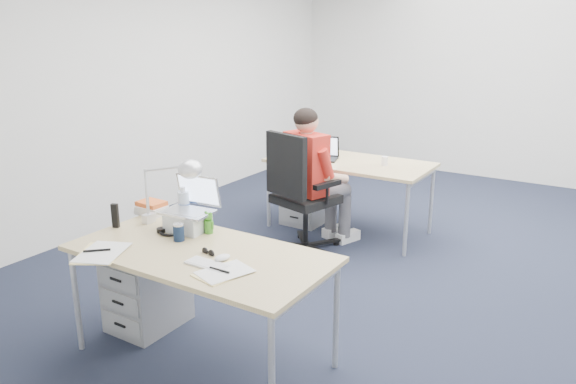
{
  "coord_description": "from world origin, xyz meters",
  "views": [
    {
      "loc": [
        1.53,
        -4.39,
        2.03
      ],
      "look_at": [
        -0.59,
        -1.03,
        0.85
      ],
      "focal_mm": 35.0,
      "sensor_mm": 36.0,
      "label": 1
    }
  ],
  "objects": [
    {
      "name": "desk_lamp",
      "position": [
        -1.07,
        -1.82,
        0.99
      ],
      "size": [
        0.48,
        0.34,
        0.52
      ],
      "primitive_type": null,
      "rotation": [
        0.0,
        0.0,
        0.43
      ],
      "color": "silver",
      "rests_on": "desk_near"
    },
    {
      "name": "water_bottle",
      "position": [
        -1.01,
        -1.69,
        0.86
      ],
      "size": [
        0.09,
        0.09,
        0.25
      ],
      "primitive_type": "cylinder",
      "rotation": [
        0.0,
        0.0,
        -0.18
      ],
      "color": "silver",
      "rests_on": "desk_near"
    },
    {
      "name": "can_koozie",
      "position": [
        -0.81,
        -1.96,
        0.79
      ],
      "size": [
        0.08,
        0.08,
        0.11
      ],
      "primitive_type": "cylinder",
      "rotation": [
        0.0,
        0.0,
        -0.19
      ],
      "color": "#13223E",
      "rests_on": "desk_near"
    },
    {
      "name": "desk_far",
      "position": [
        -0.86,
        0.57,
        0.68
      ],
      "size": [
        1.6,
        0.8,
        0.73
      ],
      "color": "tan",
      "rests_on": "ground"
    },
    {
      "name": "far_cup",
      "position": [
        -0.5,
        0.58,
        0.77
      ],
      "size": [
        0.07,
        0.07,
        0.09
      ],
      "primitive_type": "cylinder",
      "rotation": [
        0.0,
        0.0,
        -0.14
      ],
      "color": "white",
      "rests_on": "desk_far"
    },
    {
      "name": "drawer_pedestal_far",
      "position": [
        -1.35,
        0.57,
        0.28
      ],
      "size": [
        0.4,
        0.5,
        0.55
      ],
      "primitive_type": "cube",
      "color": "gray",
      "rests_on": "ground"
    },
    {
      "name": "headphones",
      "position": [
        -0.95,
        -1.89,
        0.75
      ],
      "size": [
        0.24,
        0.21,
        0.03
      ],
      "primitive_type": null,
      "rotation": [
        0.0,
        0.0,
        0.34
      ],
      "color": "black",
      "rests_on": "desk_near"
    },
    {
      "name": "seated_person",
      "position": [
        -0.91,
        -0.01,
        0.67
      ],
      "size": [
        0.55,
        0.78,
        1.33
      ],
      "rotation": [
        0.0,
        0.0,
        -0.32
      ],
      "color": "red",
      "rests_on": "ground"
    },
    {
      "name": "computer_mouse",
      "position": [
        -0.38,
        -2.07,
        0.75
      ],
      "size": [
        0.09,
        0.12,
        0.04
      ],
      "primitive_type": "ellipsoid",
      "rotation": [
        0.0,
        0.0,
        -0.26
      ],
      "color": "white",
      "rests_on": "desk_near"
    },
    {
      "name": "papers_right",
      "position": [
        -0.28,
        -2.2,
        0.73
      ],
      "size": [
        0.27,
        0.33,
        0.01
      ],
      "primitive_type": "cube",
      "rotation": [
        0.0,
        0.0,
        -0.29
      ],
      "color": "#FFE893",
      "rests_on": "desk_near"
    },
    {
      "name": "desk_near",
      "position": [
        -0.59,
        -2.03,
        0.68
      ],
      "size": [
        1.6,
        0.8,
        0.73
      ],
      "color": "tan",
      "rests_on": "ground"
    },
    {
      "name": "cordless_phone",
      "position": [
        -1.34,
        -2.01,
        0.81
      ],
      "size": [
        0.05,
        0.04,
        0.16
      ],
      "primitive_type": "cube",
      "rotation": [
        0.0,
        0.0,
        0.41
      ],
      "color": "black",
      "rests_on": "desk_near"
    },
    {
      "name": "floor",
      "position": [
        0.0,
        0.0,
        0.0
      ],
      "size": [
        7.0,
        7.0,
        0.0
      ],
      "primitive_type": "plane",
      "color": "black",
      "rests_on": "ground"
    },
    {
      "name": "far_papers",
      "position": [
        -1.61,
        0.72,
        0.73
      ],
      "size": [
        0.32,
        0.35,
        0.01
      ],
      "primitive_type": "cube",
      "rotation": [
        0.0,
        0.0,
        0.48
      ],
      "color": "white",
      "rests_on": "desk_far"
    },
    {
      "name": "bear_figurine",
      "position": [
        -0.74,
        -1.76,
        0.8
      ],
      "size": [
        0.08,
        0.06,
        0.15
      ],
      "primitive_type": null,
      "rotation": [
        0.0,
        0.0,
        -0.04
      ],
      "color": "#277C21",
      "rests_on": "desk_near"
    },
    {
      "name": "drawer_pedestal_near",
      "position": [
        -1.19,
        -1.91,
        0.28
      ],
      "size": [
        0.4,
        0.5,
        0.55
      ],
      "primitive_type": "cube",
      "color": "gray",
      "rests_on": "ground"
    },
    {
      "name": "book_stack",
      "position": [
        -1.34,
        -1.68,
        0.78
      ],
      "size": [
        0.23,
        0.19,
        0.09
      ],
      "primitive_type": "cube",
      "rotation": [
        0.0,
        0.0,
        0.21
      ],
      "color": "silver",
      "rests_on": "desk_near"
    },
    {
      "name": "room",
      "position": [
        0.0,
        0.0,
        1.71
      ],
      "size": [
        6.02,
        7.02,
        2.8
      ],
      "color": "silver",
      "rests_on": "ground"
    },
    {
      "name": "wireless_keyboard",
      "position": [
        -0.41,
        -2.16,
        0.74
      ],
      "size": [
        0.26,
        0.11,
        0.01
      ],
      "primitive_type": "cube",
      "rotation": [
        0.0,
        0.0,
        -0.01
      ],
      "color": "white",
      "rests_on": "desk_near"
    },
    {
      "name": "office_chair",
      "position": [
        -0.96,
        -0.19,
        0.32
      ],
      "size": [
        0.88,
        0.88,
        1.14
      ],
      "rotation": [
        0.0,
        0.0,
        -0.26
      ],
      "color": "black",
      "rests_on": "ground"
    },
    {
      "name": "sunglasses",
      "position": [
        -0.51,
        -2.04,
        0.74
      ],
      "size": [
        0.11,
        0.07,
        0.02
      ],
      "primitive_type": null,
      "rotation": [
        0.0,
        0.0,
        -0.17
      ],
      "color": "black",
      "rests_on": "desk_near"
    },
    {
      "name": "dark_laptop",
      "position": [
        -1.14,
        0.46,
        0.85
      ],
      "size": [
        0.4,
        0.4,
        0.24
      ],
      "primitive_type": null,
      "rotation": [
        0.0,
        0.0,
        0.29
      ],
      "color": "black",
      "rests_on": "desk_far"
    },
    {
      "name": "silver_laptop",
      "position": [
        -0.89,
        -1.79,
        0.9
      ],
      "size": [
        0.35,
        0.29,
        0.35
      ],
      "primitive_type": null,
      "rotation": [
        0.0,
        0.0,
        0.1
      ],
      "color": "silver",
      "rests_on": "desk_near"
    },
    {
      "name": "papers_left",
      "position": [
        -1.06,
        -2.38,
        0.74
      ],
      "size": [
        0.36,
        0.4,
        0.01
      ],
      "primitive_type": "cube",
      "rotation": [
        0.0,
        0.0,
        0.46
      ],
      "color": "#FFE893",
      "rests_on": "desk_near"
    }
  ]
}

